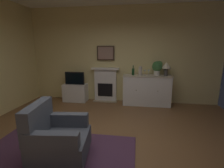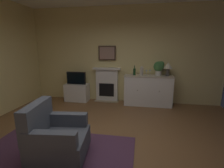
% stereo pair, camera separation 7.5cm
% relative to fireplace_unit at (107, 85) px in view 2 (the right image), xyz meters
% --- Properties ---
extents(ground_plane, '(5.98, 5.52, 0.10)m').
position_rel_fireplace_unit_xyz_m(ground_plane, '(0.49, -2.60, -0.60)').
color(ground_plane, brown).
rests_on(ground_plane, ground).
extents(wall_rear, '(5.98, 0.06, 2.96)m').
position_rel_fireplace_unit_xyz_m(wall_rear, '(0.49, 0.13, 0.93)').
color(wall_rear, '#EAD68C').
rests_on(wall_rear, ground_plane).
extents(area_rug, '(2.54, 1.66, 0.02)m').
position_rel_fireplace_unit_xyz_m(area_rug, '(-0.26, -3.02, -0.54)').
color(area_rug, '#4C2D47').
rests_on(area_rug, ground_plane).
extents(fireplace_unit, '(0.87, 0.30, 1.10)m').
position_rel_fireplace_unit_xyz_m(fireplace_unit, '(0.00, 0.00, 0.00)').
color(fireplace_unit, white).
rests_on(fireplace_unit, ground_plane).
extents(framed_picture, '(0.55, 0.04, 0.45)m').
position_rel_fireplace_unit_xyz_m(framed_picture, '(-0.00, 0.05, 1.00)').
color(framed_picture, '#473323').
extents(sideboard_cabinet, '(1.43, 0.49, 0.91)m').
position_rel_fireplace_unit_xyz_m(sideboard_cabinet, '(1.30, -0.18, -0.09)').
color(sideboard_cabinet, white).
rests_on(sideboard_cabinet, ground_plane).
extents(table_lamp, '(0.26, 0.26, 0.40)m').
position_rel_fireplace_unit_xyz_m(table_lamp, '(1.83, -0.18, 0.64)').
color(table_lamp, '#4C4742').
rests_on(table_lamp, sideboard_cabinet).
extents(wine_bottle, '(0.08, 0.08, 0.29)m').
position_rel_fireplace_unit_xyz_m(wine_bottle, '(0.88, -0.18, 0.47)').
color(wine_bottle, '#193F1E').
rests_on(wine_bottle, sideboard_cabinet).
extents(wine_glass_left, '(0.07, 0.07, 0.16)m').
position_rel_fireplace_unit_xyz_m(wine_glass_left, '(1.23, -0.18, 0.48)').
color(wine_glass_left, silver).
rests_on(wine_glass_left, sideboard_cabinet).
extents(wine_glass_center, '(0.07, 0.07, 0.16)m').
position_rel_fireplace_unit_xyz_m(wine_glass_center, '(1.34, -0.14, 0.48)').
color(wine_glass_center, silver).
rests_on(wine_glass_center, sideboard_cabinet).
extents(vase_decorative, '(0.11, 0.11, 0.28)m').
position_rel_fireplace_unit_xyz_m(vase_decorative, '(1.09, -0.23, 0.50)').
color(vase_decorative, beige).
rests_on(vase_decorative, sideboard_cabinet).
extents(tv_cabinet, '(0.75, 0.42, 0.56)m').
position_rel_fireplace_unit_xyz_m(tv_cabinet, '(-0.97, -0.16, -0.27)').
color(tv_cabinet, white).
rests_on(tv_cabinet, ground_plane).
extents(tv_set, '(0.62, 0.07, 0.40)m').
position_rel_fireplace_unit_xyz_m(tv_set, '(-0.98, -0.19, 0.22)').
color(tv_set, black).
rests_on(tv_set, tv_cabinet).
extents(potted_plant_small, '(0.30, 0.30, 0.43)m').
position_rel_fireplace_unit_xyz_m(potted_plant_small, '(1.59, -0.13, 0.62)').
color(potted_plant_small, beige).
rests_on(potted_plant_small, sideboard_cabinet).
extents(armchair, '(0.90, 0.86, 0.92)m').
position_rel_fireplace_unit_xyz_m(armchair, '(-0.18, -3.01, -0.17)').
color(armchair, '#474C56').
rests_on(armchair, ground_plane).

